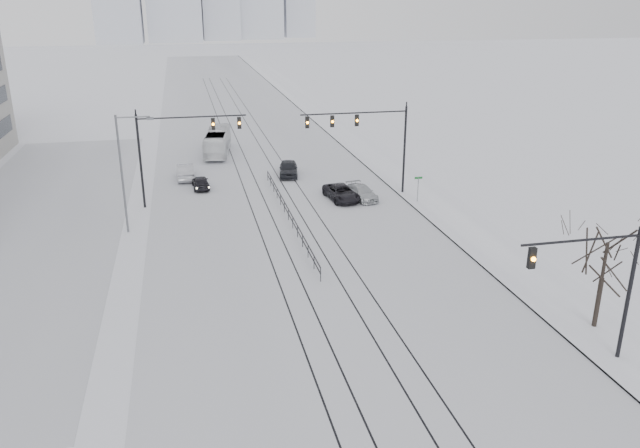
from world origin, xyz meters
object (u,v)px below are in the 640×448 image
Objects in this scene: sedan_nb_front at (341,193)px; box_truck at (218,142)px; traffic_mast_near at (602,279)px; sedan_nb_far at (288,169)px; sedan_sb_inner at (201,183)px; sedan_nb_right at (362,193)px; bare_tree at (606,252)px; sedan_sb_outer at (186,172)px.

box_truck is (-9.55, 20.23, 0.74)m from sedan_nb_front.
traffic_mast_near reaches higher than sedan_nb_far.
sedan_nb_front is (12.06, -6.24, 0.04)m from sedan_sb_inner.
sedan_sb_inner is 13.58m from sedan_nb_front.
sedan_nb_far reaches higher than sedan_nb_right.
box_truck is at bearing 110.14° from sedan_nb_right.
traffic_mast_near is at bearing 113.50° from sedan_sb_inner.
traffic_mast_near is 1.56× the size of sedan_nb_far.
bare_tree is 26.09m from sedan_nb_right.
sedan_nb_right is (-3.40, 28.14, -3.95)m from traffic_mast_near.
sedan_sb_outer is at bearing -176.25° from sedan_nb_far.
sedan_nb_front is at bearing 142.95° from sedan_sb_outer.
traffic_mast_near is 0.69× the size of box_truck.
sedan_nb_front is 1.14× the size of sedan_nb_right.
sedan_nb_front is 1.89m from sedan_nb_right.
sedan_nb_far is at bearing 102.93° from sedan_nb_front.
sedan_sb_outer is at bearing -73.72° from sedan_sb_inner.
sedan_nb_right is (13.94, -6.43, -0.01)m from sedan_sb_inner.
sedan_sb_outer is at bearing 136.43° from sedan_nb_front.
traffic_mast_near reaches higher than box_truck.
box_truck reaches higher than sedan_sb_outer.
sedan_nb_far is at bearing -165.97° from sedan_sb_inner.
box_truck is (-6.33, 11.26, 0.64)m from sedan_nb_far.
sedan_nb_far reaches higher than sedan_sb_inner.
sedan_sb_inner is at bearing 116.64° from traffic_mast_near.
sedan_sb_inner is 0.78× the size of sedan_sb_outer.
traffic_mast_near is at bearing -86.24° from sedan_nb_front.
bare_tree reaches higher than box_truck.
sedan_sb_outer is at bearing 137.17° from sedan_nb_right.
sedan_sb_outer is 16.72m from sedan_nb_front.
box_truck is (3.84, 10.23, 0.63)m from sedan_sb_outer.
traffic_mast_near reaches higher than sedan_nb_right.
sedan_nb_far is (10.17, -1.03, -0.01)m from sedan_sb_outer.
bare_tree is at bearing 51.24° from traffic_mast_near.
bare_tree is 1.67× the size of sedan_sb_inner.
bare_tree is 1.45× the size of sedan_nb_right.
traffic_mast_near is at bearing 115.69° from sedan_sb_outer.
sedan_sb_outer is (-21.08, 35.33, -3.71)m from bare_tree.
traffic_mast_near is at bearing 115.34° from box_truck.
sedan_nb_front is at bearing 149.50° from sedan_sb_inner.
box_truck reaches higher than sedan_nb_far.
sedan_nb_far is at bearing 127.71° from box_truck.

